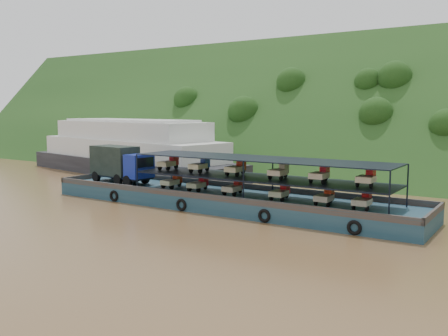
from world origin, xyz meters
The scene contains 4 objects.
ground centered at (0.00, 0.00, 0.00)m, with size 160.00×160.00×0.00m, color brown.
hillside centered at (0.00, 36.00, 0.00)m, with size 140.00×28.00×28.00m, color #1B3B15.
cargo_barge centered at (-2.07, 0.98, 1.22)m, with size 35.00×7.18×4.88m.
passenger_ferry centered at (-24.22, 13.60, 3.16)m, with size 37.12×15.54×7.31m.
Camera 1 is at (23.20, -35.30, 8.56)m, focal length 40.00 mm.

